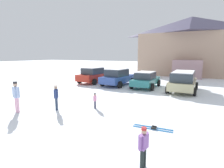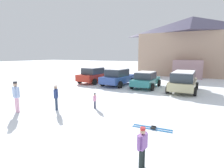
% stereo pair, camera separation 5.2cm
% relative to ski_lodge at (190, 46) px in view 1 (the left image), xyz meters
% --- Properties ---
extents(ground, '(160.00, 160.00, 0.00)m').
position_rel_ski_lodge_xyz_m(ground, '(-2.76, -27.22, -4.43)').
color(ground, white).
extents(ski_lodge, '(14.85, 10.31, 8.74)m').
position_rel_ski_lodge_xyz_m(ski_lodge, '(0.00, 0.00, 0.00)').
color(ski_lodge, tan).
rests_on(ski_lodge, ground).
extents(parked_red_sedan, '(2.47, 4.17, 1.70)m').
position_rel_ski_lodge_xyz_m(parked_red_sedan, '(-8.91, -13.66, -3.58)').
color(parked_red_sedan, '#B12A1C').
rests_on(parked_red_sedan, ground).
extents(parked_blue_hatchback, '(2.51, 4.45, 1.68)m').
position_rel_ski_lodge_xyz_m(parked_blue_hatchback, '(-5.84, -13.97, -3.58)').
color(parked_blue_hatchback, '#33509E').
rests_on(parked_blue_hatchback, ground).
extents(parked_teal_hatchback, '(2.17, 4.08, 1.51)m').
position_rel_ski_lodge_xyz_m(parked_teal_hatchback, '(-2.94, -13.97, -3.66)').
color(parked_teal_hatchback, '#28787A').
rests_on(parked_teal_hatchback, ground).
extents(parked_beige_suv, '(2.31, 4.67, 1.69)m').
position_rel_ski_lodge_xyz_m(parked_beige_suv, '(0.35, -14.26, -3.52)').
color(parked_beige_suv, tan).
rests_on(parked_beige_suv, ground).
extents(skier_child_in_pink_snowsuit, '(0.18, 0.32, 0.89)m').
position_rel_ski_lodge_xyz_m(skier_child_in_pink_snowsuit, '(-3.74, -21.66, -3.92)').
color(skier_child_in_pink_snowsuit, '#36364F').
rests_on(skier_child_in_pink_snowsuit, ground).
extents(skier_child_in_purple_jacket, '(0.22, 0.42, 1.16)m').
position_rel_ski_lodge_xyz_m(skier_child_in_purple_jacket, '(0.28, -25.67, -3.77)').
color(skier_child_in_purple_jacket, black).
rests_on(skier_child_in_purple_jacket, ground).
extents(skier_adult_in_blue_parka, '(0.60, 0.35, 1.67)m').
position_rel_ski_lodge_xyz_m(skier_adult_in_blue_parka, '(-7.10, -24.10, -3.49)').
color(skier_adult_in_blue_parka, '#E7A9C3').
rests_on(skier_adult_in_blue_parka, ground).
extents(skier_teen_in_navy_coat, '(0.37, 0.43, 1.41)m').
position_rel_ski_lodge_xyz_m(skier_teen_in_navy_coat, '(-5.51, -22.85, -3.63)').
color(skier_teen_in_navy_coat, '#2A3850').
rests_on(skier_teen_in_navy_coat, ground).
extents(pair_of_skis, '(1.64, 0.38, 0.08)m').
position_rel_ski_lodge_xyz_m(pair_of_skis, '(-0.08, -22.97, -4.41)').
color(pair_of_skis, '#286EB3').
rests_on(pair_of_skis, ground).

